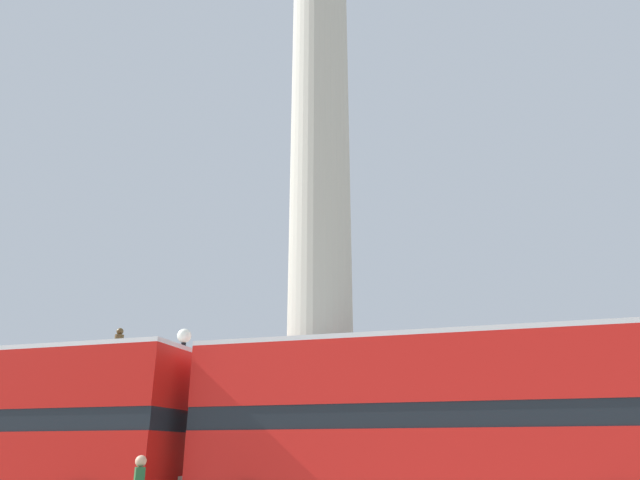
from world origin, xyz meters
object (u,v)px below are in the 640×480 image
object	(u,v)px
monument_column	(320,230)
street_lamp	(178,407)
bus_a	(421,421)
bus_b	(4,425)
equestrian_statue	(106,448)

from	to	relation	value
monument_column	street_lamp	bearing A→B (deg)	-154.07
bus_a	street_lamp	size ratio (longest dim) A/B	2.17
bus_b	street_lamp	xyz separation A→B (m)	(4.57, 1.29, 0.49)
bus_b	street_lamp	bearing A→B (deg)	19.71
equestrian_statue	street_lamp	world-z (taller)	equestrian_statue
equestrian_statue	bus_b	bearing A→B (deg)	-97.93
bus_a	street_lamp	xyz separation A→B (m)	(-6.89, 1.23, 0.49)
equestrian_statue	monument_column	bearing A→B (deg)	-35.88
monument_column	bus_a	size ratio (longest dim) A/B	2.30
bus_b	street_lamp	distance (m)	4.77
bus_b	monument_column	bearing A→B (deg)	24.48
bus_a	equestrian_statue	size ratio (longest dim) A/B	1.73
equestrian_statue	bus_a	bearing A→B (deg)	-43.05
monument_column	bus_a	bearing A→B (deg)	-44.28
monument_column	equestrian_statue	world-z (taller)	monument_column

